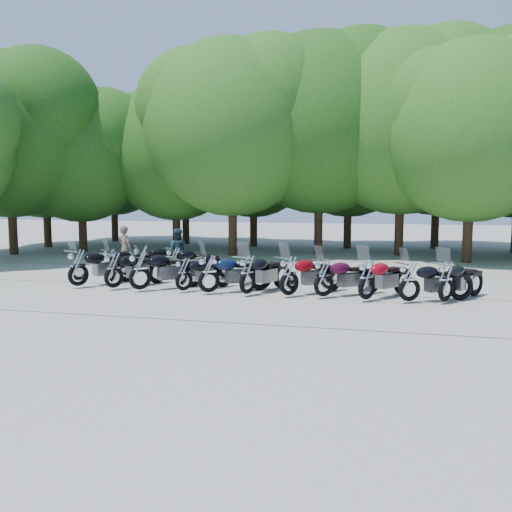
% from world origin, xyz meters
% --- Properties ---
extents(ground, '(90.00, 90.00, 0.00)m').
position_xyz_m(ground, '(0.00, 0.00, 0.00)').
color(ground, gray).
rests_on(ground, ground).
extents(tree_0, '(7.50, 7.50, 9.21)m').
position_xyz_m(tree_0, '(-15.42, 12.98, 5.45)').
color(tree_0, '#3A2614').
rests_on(tree_0, ground).
extents(tree_1, '(6.97, 6.97, 8.55)m').
position_xyz_m(tree_1, '(-12.04, 11.24, 5.06)').
color(tree_1, '#3A2614').
rests_on(tree_1, ground).
extents(tree_2, '(7.31, 7.31, 8.97)m').
position_xyz_m(tree_2, '(-7.25, 12.84, 5.31)').
color(tree_2, '#3A2614').
rests_on(tree_2, ground).
extents(tree_3, '(8.70, 8.70, 10.67)m').
position_xyz_m(tree_3, '(-3.57, 11.24, 6.32)').
color(tree_3, '#3A2614').
rests_on(tree_3, ground).
extents(tree_4, '(9.13, 9.13, 11.20)m').
position_xyz_m(tree_4, '(0.54, 13.09, 6.64)').
color(tree_4, '#3A2614').
rests_on(tree_4, ground).
extents(tree_5, '(9.04, 9.04, 11.10)m').
position_xyz_m(tree_5, '(4.61, 13.20, 6.57)').
color(tree_5, '#3A2614').
rests_on(tree_5, ground).
extents(tree_6, '(8.00, 8.00, 9.82)m').
position_xyz_m(tree_6, '(7.55, 10.82, 5.81)').
color(tree_6, '#3A2614').
rests_on(tree_6, ground).
extents(tree_9, '(7.59, 7.59, 9.32)m').
position_xyz_m(tree_9, '(-13.53, 17.59, 5.52)').
color(tree_9, '#3A2614').
rests_on(tree_9, ground).
extents(tree_10, '(7.78, 7.78, 9.55)m').
position_xyz_m(tree_10, '(-8.29, 16.97, 5.66)').
color(tree_10, '#3A2614').
rests_on(tree_10, ground).
extents(tree_11, '(7.56, 7.56, 9.28)m').
position_xyz_m(tree_11, '(-3.76, 16.43, 5.49)').
color(tree_11, '#3A2614').
rests_on(tree_11, ground).
extents(tree_12, '(7.88, 7.88, 9.67)m').
position_xyz_m(tree_12, '(1.80, 16.47, 5.72)').
color(tree_12, '#3A2614').
rests_on(tree_12, ground).
extents(tree_13, '(8.31, 8.31, 10.20)m').
position_xyz_m(tree_13, '(6.69, 17.47, 6.04)').
color(tree_13, '#3A2614').
rests_on(tree_13, ground).
extents(tree_17, '(8.31, 8.31, 10.20)m').
position_xyz_m(tree_17, '(-14.68, 9.00, 6.04)').
color(tree_17, '#3A2614').
rests_on(tree_17, ground).
extents(motorcycle_0, '(1.92, 2.59, 1.43)m').
position_xyz_m(motorcycle_0, '(-5.73, 0.54, 0.72)').
color(motorcycle_0, black).
rests_on(motorcycle_0, ground).
extents(motorcycle_1, '(1.78, 2.47, 1.36)m').
position_xyz_m(motorcycle_1, '(-4.44, 0.50, 0.68)').
color(motorcycle_1, black).
rests_on(motorcycle_1, ground).
extents(motorcycle_2, '(2.35, 2.33, 1.44)m').
position_xyz_m(motorcycle_2, '(-3.47, 0.38, 0.72)').
color(motorcycle_2, black).
rests_on(motorcycle_2, ground).
extents(motorcycle_3, '(1.77, 2.15, 1.22)m').
position_xyz_m(motorcycle_3, '(-2.09, 0.60, 0.61)').
color(motorcycle_3, black).
rests_on(motorcycle_3, ground).
extents(motorcycle_4, '(2.34, 2.12, 1.37)m').
position_xyz_m(motorcycle_4, '(-1.21, 0.42, 0.69)').
color(motorcycle_4, '#0B1733').
rests_on(motorcycle_4, ground).
extents(motorcycle_5, '(1.69, 2.53, 1.38)m').
position_xyz_m(motorcycle_5, '(-0.01, 0.46, 0.69)').
color(motorcycle_5, black).
rests_on(motorcycle_5, ground).
extents(motorcycle_6, '(2.15, 2.36, 1.39)m').
position_xyz_m(motorcycle_6, '(1.24, 0.53, 0.69)').
color(motorcycle_6, maroon).
rests_on(motorcycle_6, ground).
extents(motorcycle_7, '(2.26, 2.05, 1.33)m').
position_xyz_m(motorcycle_7, '(2.26, 0.60, 0.66)').
color(motorcycle_7, '#3B081F').
rests_on(motorcycle_7, ground).
extents(motorcycle_8, '(2.01, 2.38, 1.36)m').
position_xyz_m(motorcycle_8, '(3.50, 0.40, 0.68)').
color(motorcycle_8, '#9F0517').
rests_on(motorcycle_8, ground).
extents(motorcycle_9, '(2.38, 1.77, 1.32)m').
position_xyz_m(motorcycle_9, '(4.66, 0.42, 0.66)').
color(motorcycle_9, black).
rests_on(motorcycle_9, ground).
extents(motorcycle_10, '(1.94, 2.34, 1.33)m').
position_xyz_m(motorcycle_10, '(5.64, 0.65, 0.67)').
color(motorcycle_10, black).
rests_on(motorcycle_10, ground).
extents(motorcycle_11, '(1.74, 2.06, 1.18)m').
position_xyz_m(motorcycle_11, '(-5.93, 3.04, 0.59)').
color(motorcycle_11, black).
rests_on(motorcycle_11, ground).
extents(motorcycle_12, '(2.35, 1.93, 1.33)m').
position_xyz_m(motorcycle_12, '(-4.75, 3.28, 0.67)').
color(motorcycle_12, black).
rests_on(motorcycle_12, ground).
extents(motorcycle_13, '(1.97, 2.26, 1.31)m').
position_xyz_m(motorcycle_13, '(-3.41, 3.06, 0.65)').
color(motorcycle_13, black).
rests_on(motorcycle_13, ground).
extents(rider_0, '(0.78, 0.66, 1.83)m').
position_xyz_m(rider_0, '(-6.04, 4.43, 0.91)').
color(rider_0, brown).
rests_on(rider_0, ground).
extents(rider_1, '(0.99, 0.86, 1.75)m').
position_xyz_m(rider_1, '(-3.88, 4.50, 0.87)').
color(rider_1, '#203943').
rests_on(rider_1, ground).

